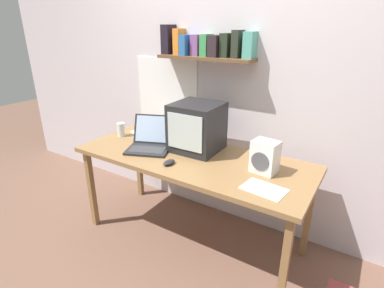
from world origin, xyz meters
The scene contains 11 objects.
ground_plane centered at (0.00, 0.00, 0.00)m, with size 12.00×12.00×0.00m, color brown.
back_wall centered at (-0.01, 0.51, 1.30)m, with size 5.60×0.24×2.60m.
corner_desk centered at (0.00, 0.00, 0.70)m, with size 1.81×0.74×0.76m.
crt_monitor centered at (-0.04, 0.14, 0.94)m, with size 0.37×0.37×0.37m.
laptop centered at (-0.38, -0.03, 0.82)m, with size 0.43×0.43×0.24m.
desk_lamp centered at (-0.29, 0.22, 0.94)m, with size 0.11×0.14×0.29m.
juice_glass centered at (-0.78, 0.04, 0.81)m, with size 0.07×0.07×0.12m.
space_heater centered at (0.55, 0.04, 0.87)m, with size 0.18×0.15×0.22m.
computer_mouse centered at (-0.06, -0.21, 0.77)m, with size 0.07×0.11×0.03m.
open_notebook centered at (0.63, -0.18, 0.76)m, with size 0.28×0.20×0.00m.
loose_paper_near_laptop centered at (-0.63, 0.19, 0.76)m, with size 0.33×0.25×0.00m.
Camera 1 is at (1.12, -1.75, 1.68)m, focal length 28.00 mm.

